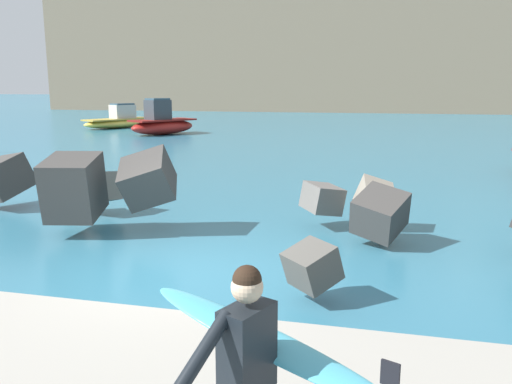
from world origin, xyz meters
TOP-DOWN VIEW (x-y plane):
  - ground_plane at (0.00, 0.00)m, footprint 400.00×400.00m
  - breakwater_jetty at (-2.17, 1.87)m, footprint 32.11×6.24m
  - surfer_with_board at (2.44, -4.66)m, footprint 2.07×1.50m
  - boat_near_right at (-16.72, 29.37)m, footprint 4.47×6.04m
  - boat_mid_left at (-11.14, 24.82)m, footprint 4.18×5.07m
  - headland_bluff at (-3.70, 78.37)m, footprint 79.62×41.37m

SIDE VIEW (x-z plane):
  - ground_plane at x=0.00m, z-range 0.00..0.00m
  - boat_near_right at x=-16.72m, z-range -0.37..1.53m
  - boat_mid_left at x=-11.14m, z-range -0.45..1.96m
  - breakwater_jetty at x=-2.17m, z-range -0.18..2.23m
  - surfer_with_board at x=2.44m, z-range 0.39..2.16m
  - headland_bluff at x=-3.70m, z-range 0.02..17.32m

